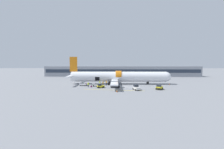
{
  "coord_description": "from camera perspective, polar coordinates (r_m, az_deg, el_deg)",
  "views": [
    {
      "loc": [
        -4.02,
        -47.13,
        7.68
      ],
      "look_at": [
        -5.47,
        5.07,
        3.92
      ],
      "focal_mm": 22.0,
      "sensor_mm": 36.0,
      "label": 1
    }
  ],
  "objects": [
    {
      "name": "ground_crew_loader_a",
      "position": [
        47.75,
        -9.85,
        -4.12
      ],
      "size": [
        0.57,
        0.51,
        1.68
      ],
      "color": "#1E2338",
      "rests_on": "ground_plane"
    },
    {
      "name": "baggage_cart_loading",
      "position": [
        49.41,
        -6.45,
        -4.22
      ],
      "size": [
        3.95,
        2.2,
        1.12
      ],
      "color": "silver",
      "rests_on": "ground_plane"
    },
    {
      "name": "baggage_tug_lead",
      "position": [
        42.4,
        10.1,
        -5.42
      ],
      "size": [
        2.3,
        3.06,
        1.67
      ],
      "color": "silver",
      "rests_on": "ground_plane"
    },
    {
      "name": "ground_plane",
      "position": [
        47.92,
        6.4,
        -5.13
      ],
      "size": [
        500.0,
        500.0,
        0.0
      ],
      "primitive_type": "plane",
      "color": "gray"
    },
    {
      "name": "safety_cone_nose",
      "position": [
        56.78,
        22.7,
        -3.69
      ],
      "size": [
        0.59,
        0.59,
        0.6
      ],
      "color": "black",
      "rests_on": "ground_plane"
    },
    {
      "name": "ground_crew_supervisor",
      "position": [
        52.16,
        -5.09,
        -3.43
      ],
      "size": [
        0.51,
        0.51,
        1.6
      ],
      "color": "#1E2338",
      "rests_on": "ground_plane"
    },
    {
      "name": "airplane",
      "position": [
        54.37,
        2.24,
        -0.96
      ],
      "size": [
        41.41,
        32.24,
        10.78
      ],
      "color": "white",
      "rests_on": "ground_plane"
    },
    {
      "name": "suitcase_on_tarmac_upright",
      "position": [
        47.38,
        -8.64,
        -4.95
      ],
      "size": [
        0.56,
        0.39,
        0.61
      ],
      "color": "#721951",
      "rests_on": "ground_plane"
    },
    {
      "name": "ground_crew_loader_b",
      "position": [
        51.63,
        -2.36,
        -3.41
      ],
      "size": [
        0.44,
        0.61,
        1.75
      ],
      "color": "#1E2338",
      "rests_on": "ground_plane"
    },
    {
      "name": "ground_crew_driver",
      "position": [
        50.6,
        -3.75,
        -3.64
      ],
      "size": [
        0.52,
        0.52,
        1.63
      ],
      "color": "#1E2338",
      "rests_on": "ground_plane"
    },
    {
      "name": "baggage_tug_mid",
      "position": [
        45.82,
        -4.89,
        -4.8
      ],
      "size": [
        2.8,
        2.35,
        1.38
      ],
      "color": "yellow",
      "rests_on": "ground_plane"
    },
    {
      "name": "safety_cone_engine_left",
      "position": [
        38.86,
        2.06,
        -6.79
      ],
      "size": [
        0.53,
        0.53,
        0.69
      ],
      "color": "black",
      "rests_on": "ground_plane"
    },
    {
      "name": "terminal_strip",
      "position": [
        93.1,
        4.06,
        1.42
      ],
      "size": [
        99.69,
        13.05,
        6.63
      ],
      "color": "gray",
      "rests_on": "ground_plane"
    },
    {
      "name": "apron_marking_line",
      "position": [
        41.78,
        0.61,
        -6.47
      ],
      "size": [
        18.57,
        2.58,
        0.01
      ],
      "color": "yellow",
      "rests_on": "ground_plane"
    },
    {
      "name": "baggage_tug_rear",
      "position": [
        44.86,
        19.04,
        -5.05
      ],
      "size": [
        2.58,
        2.73,
        1.7
      ],
      "color": "yellow",
      "rests_on": "ground_plane"
    },
    {
      "name": "baggage_cart_queued",
      "position": [
        51.13,
        -11.72,
        -4.08
      ],
      "size": [
        3.62,
        2.24,
        0.98
      ],
      "color": "silver",
      "rests_on": "ground_plane"
    }
  ]
}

